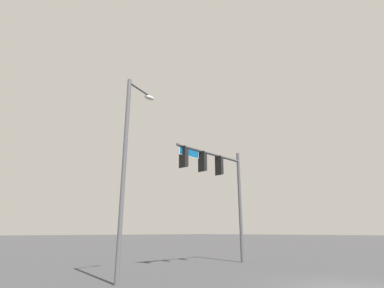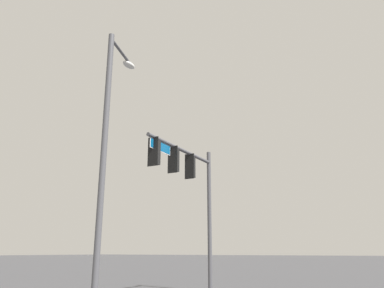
# 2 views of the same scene
# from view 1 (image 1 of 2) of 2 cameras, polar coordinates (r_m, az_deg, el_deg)

# --- Properties ---
(signal_pole_near) EXTENTS (6.17, 0.66, 7.44)m
(signal_pole_near) POSITION_cam_1_polar(r_m,az_deg,el_deg) (19.79, 4.87, -6.07)
(signal_pole_near) COLOR #47474C
(signal_pole_near) RESTS_ON ground_plane
(street_lamp) EXTENTS (1.84, 0.73, 8.60)m
(street_lamp) POSITION_cam_1_polar(r_m,az_deg,el_deg) (13.08, -12.22, -2.94)
(street_lamp) COLOR #4C4C51
(street_lamp) RESTS_ON ground_plane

